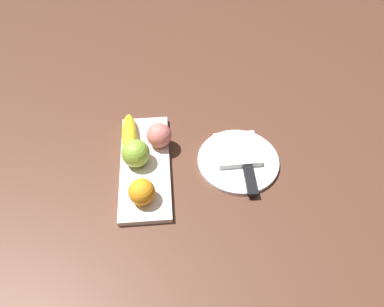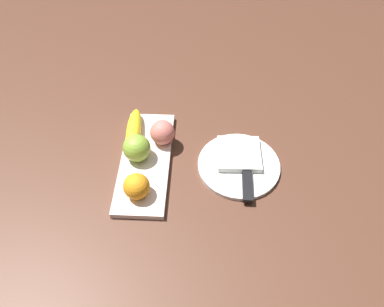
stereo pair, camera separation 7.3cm
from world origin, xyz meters
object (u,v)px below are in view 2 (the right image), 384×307
Objects in this scene: peach at (162,132)px; orange_near_apple at (137,186)px; apple at (137,148)px; knife at (247,181)px; banana at (134,130)px; folded_napkin at (239,154)px; dinner_plate at (239,165)px; fruit_tray at (146,161)px.

orange_near_apple is at bearing 165.53° from peach.
apple is 0.39× the size of knife.
banana is 0.19m from orange_near_apple.
folded_napkin is at bearing -85.90° from apple.
peach is at bearing 71.76° from dinner_plate.
dinner_plate is (0.11, -0.24, -0.04)m from orange_near_apple.
folded_napkin is 0.08m from knife.
apple is 0.33× the size of dinner_plate.
orange_near_apple reaches higher than dinner_plate.
fruit_tray is 4.69× the size of apple.
peach is 0.59× the size of folded_napkin.
dinner_plate is 0.06m from knife.
orange_near_apple is at bearing 113.33° from dinner_plate.
apple reaches higher than knife.
apple reaches higher than banana.
orange_near_apple reaches higher than banana.
knife reaches higher than dinner_plate.
knife is (-0.06, -0.28, -0.04)m from apple.
fruit_tray is at bearing 148.72° from peach.
apple reaches higher than fruit_tray.
knife is at bearing -162.59° from dinner_plate.
knife is at bearing -102.21° from fruit_tray.
orange_near_apple reaches higher than fruit_tray.
banana is at bearing 25.42° from fruit_tray.
banana is 0.08m from peach.
orange_near_apple is 0.27m from knife.
apple is 1.08× the size of peach.
knife is (-0.06, -0.26, 0.01)m from fruit_tray.
fruit_tray is 5.26× the size of orange_near_apple.
folded_napkin is (-0.06, -0.28, -0.02)m from banana.
dinner_plate is at bearing -90.00° from fruit_tray.
fruit_tray is 0.26m from knife.
fruit_tray is 0.05m from apple.
fruit_tray is 0.24m from dinner_plate.
knife reaches higher than fruit_tray.
peach reaches higher than knife.
dinner_plate is at bearing -66.67° from orange_near_apple.
fruit_tray is at bearing 96.25° from folded_napkin.
banana is 0.87× the size of knife.
banana reaches higher than knife.
orange_near_apple reaches higher than knife.
fruit_tray is 1.83× the size of knife.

